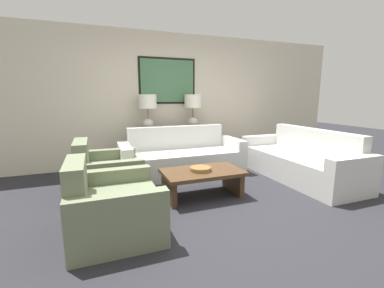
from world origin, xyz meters
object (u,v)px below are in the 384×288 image
Objects in this scene: console_table at (172,147)px; decorative_bowl at (201,169)px; couch_by_back_wall at (181,158)px; couch_by_side at (300,162)px; table_lamp_left at (148,107)px; armchair_near_camera at (112,208)px; table_lamp_right at (193,106)px; coffee_table at (202,177)px; armchair_near_back_wall at (106,175)px.

decorative_bowl is (-0.11, -1.81, 0.04)m from console_table.
couch_by_side is at bearing -28.66° from couch_by_back_wall.
decorative_bowl is (-1.93, -0.18, 0.12)m from couch_by_side.
table_lamp_left reaches higher than decorative_bowl.
armchair_near_camera is at bearing -154.47° from decorative_bowl.
table_lamp_right is 2.06m from decorative_bowl.
console_table is 1.45× the size of armchair_near_camera.
table_lamp_right is 0.32× the size of couch_by_side.
table_lamp_left reaches higher than couch_by_back_wall.
armchair_near_camera is at bearing -109.90° from table_lamp_left.
couch_by_side reaches higher than console_table.
couch_by_side is 1.90m from coffee_table.
console_table is at bearing 180.00° from table_lamp_right.
table_lamp_left reaches higher than console_table.
console_table reaches higher than decorative_bowl.
decorative_bowl is at bearing 25.53° from armchair_near_camera.
couch_by_back_wall is at bearing 52.75° from armchair_near_camera.
console_table is at bearing 90.00° from couch_by_back_wall.
decorative_bowl is at bearing -26.12° from armchair_near_back_wall.
console_table is at bearing 87.45° from coffee_table.
couch_by_back_wall is 7.43× the size of decorative_bowl.
couch_by_back_wall is (-0.47, -0.64, -0.90)m from table_lamp_right.
armchair_near_back_wall is at bearing 172.40° from couch_by_side.
armchair_near_back_wall is (-1.22, 0.60, -0.13)m from decorative_bowl.
table_lamp_left is at bearing 54.42° from armchair_near_back_wall.
table_lamp_right is 0.73× the size of armchair_near_back_wall.
coffee_table is at bearing 25.24° from armchair_near_camera.
coffee_table is at bearing -92.55° from console_table.
couch_by_side reaches higher than decorative_bowl.
table_lamp_left reaches higher than armchair_near_back_wall.
couch_by_back_wall is at bearing 23.20° from armchair_near_back_wall.
table_lamp_left is at bearing 102.16° from coffee_table.
armchair_near_back_wall is at bearing -137.79° from console_table.
table_lamp_left is at bearing 144.47° from couch_by_side.
table_lamp_left is at bearing 101.13° from decorative_bowl.
coffee_table is (-1.90, -0.17, -0.01)m from couch_by_side.
couch_by_side is at bearing -35.53° from table_lamp_left.
table_lamp_right reaches higher than couch_by_side.
armchair_near_camera is (-3.15, -0.76, -0.01)m from couch_by_side.
decorative_bowl is at bearing -166.48° from coffee_table.
table_lamp_right is 3.14m from armchair_near_camera.
couch_by_back_wall is at bearing -53.75° from table_lamp_left.
coffee_table is at bearing 13.52° from decorative_bowl.
console_table is 0.95m from table_lamp_left.
table_lamp_left is 0.64× the size of coffee_table.
console_table is 0.64× the size of couch_by_back_wall.
armchair_near_camera is (0.00, -1.18, 0.00)m from armchair_near_back_wall.
couch_by_side is 1.99× the size of coffee_table.
table_lamp_left reaches higher than coffee_table.
coffee_table is 0.13m from decorative_bowl.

